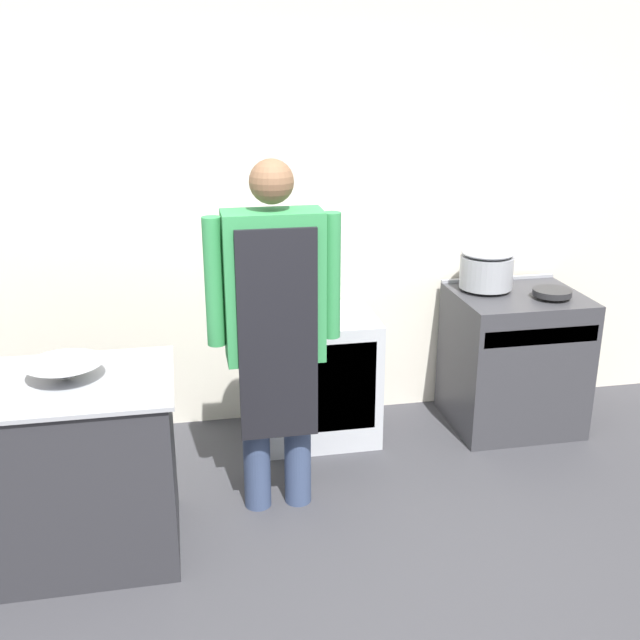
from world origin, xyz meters
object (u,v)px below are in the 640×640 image
(mixing_bowl, at_px, (65,371))
(saute_pan, at_px, (552,292))
(person_cook, at_px, (275,319))
(fridge_unit, at_px, (317,376))
(stove, at_px, (513,360))
(stock_pot, at_px, (487,268))

(mixing_bowl, height_order, saute_pan, mixing_bowl)
(person_cook, relative_size, mixing_bowl, 5.14)
(fridge_unit, bearing_deg, stove, -3.48)
(fridge_unit, relative_size, person_cook, 0.43)
(stove, distance_m, saute_pan, 0.51)
(fridge_unit, relative_size, saute_pan, 3.37)
(fridge_unit, xyz_separation_m, stock_pot, (1.08, 0.04, 0.62))
(fridge_unit, xyz_separation_m, person_cook, (-0.35, -0.73, 0.65))
(person_cook, bearing_deg, fridge_unit, 64.55)
(mixing_bowl, bearing_deg, stove, 17.99)
(stove, bearing_deg, fridge_unit, 176.52)
(stove, height_order, fridge_unit, stove)
(person_cook, height_order, saute_pan, person_cook)
(fridge_unit, height_order, mixing_bowl, mixing_bowl)
(saute_pan, bearing_deg, person_cook, -162.88)
(mixing_bowl, relative_size, saute_pan, 1.51)
(mixing_bowl, xyz_separation_m, saute_pan, (2.73, 0.72, -0.01))
(person_cook, bearing_deg, stock_pot, 28.55)
(stove, relative_size, saute_pan, 3.83)
(saute_pan, bearing_deg, stove, 142.88)
(stove, distance_m, stock_pot, 0.62)
(person_cook, relative_size, stock_pot, 5.53)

